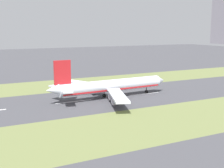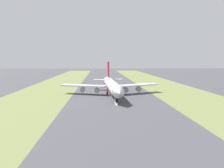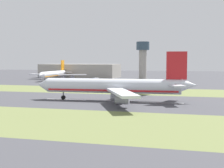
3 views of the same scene
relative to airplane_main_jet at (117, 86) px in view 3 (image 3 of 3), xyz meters
The scene contains 10 objects.
ground_plane 6.08m from the airplane_main_jet, behind, with size 800.00×800.00×0.00m, color #424247.
grass_median_west 46.24m from the airplane_main_jet, behind, with size 40.00×600.00×0.01m, color olive.
grass_median_east 44.56m from the airplane_main_jet, ahead, with size 40.00×600.00×0.01m, color olive.
centreline_dash_mid 19.09m from the airplane_main_jet, 92.68° to the right, with size 1.20×18.00×0.01m, color silver.
centreline_dash_far 22.73m from the airplane_main_jet, 92.22° to the left, with size 1.20×18.00×0.01m, color silver.
airplane_main_jet is the anchor object (origin of this frame).
terminal_building 185.90m from the airplane_main_jet, 25.00° to the left, with size 36.00×74.94×13.38m, color #A39E93.
control_tower 163.91m from the airplane_main_jet, ahead, with size 12.00×12.00×34.09m.
airplane_parked_apron 152.21m from the airplane_main_jet, 34.73° to the left, with size 57.03×54.39×17.15m.
service_truck 122.98m from the airplane_main_jet, 21.56° to the left, with size 5.44×6.08×3.10m.
Camera 3 is at (-123.04, -30.53, 16.46)m, focal length 50.00 mm.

